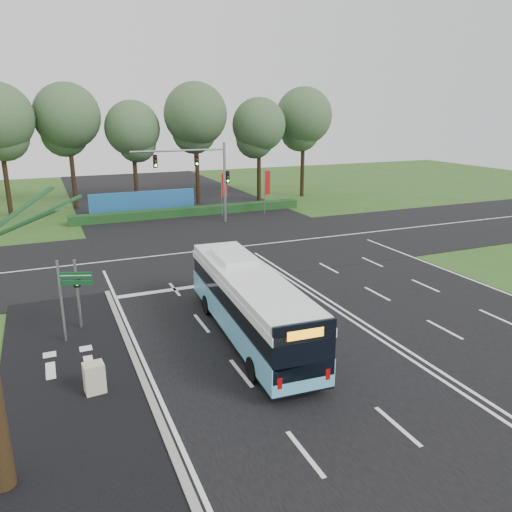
{
  "coord_description": "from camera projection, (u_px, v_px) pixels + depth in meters",
  "views": [
    {
      "loc": [
        -12.72,
        -20.67,
        9.55
      ],
      "look_at": [
        -2.98,
        2.0,
        2.36
      ],
      "focal_mm": 35.0,
      "sensor_mm": 36.0,
      "label": 1
    }
  ],
  "objects": [
    {
      "name": "kerb_strip",
      "position": [
        138.0,
        367.0,
        19.23
      ],
      "size": [
        0.25,
        18.0,
        0.12
      ],
      "primitive_type": "cube",
      "color": "gray",
      "rests_on": "ground"
    },
    {
      "name": "blue_hoarding",
      "position": [
        143.0,
        203.0,
        47.71
      ],
      "size": [
        10.0,
        0.3,
        2.2
      ],
      "primitive_type": "cube",
      "color": "#1C5A98",
      "rests_on": "ground"
    },
    {
      "name": "pedestrian_signal",
      "position": [
        78.0,
        292.0,
        22.25
      ],
      "size": [
        0.31,
        0.41,
        3.26
      ],
      "rotation": [
        0.0,
        0.0,
        0.39
      ],
      "color": "gray",
      "rests_on": "ground"
    },
    {
      "name": "traffic_light_gantry",
      "position": [
        205.0,
        170.0,
        42.58
      ],
      "size": [
        8.41,
        0.28,
        7.0
      ],
      "color": "gray",
      "rests_on": "ground"
    },
    {
      "name": "banner_flag_right",
      "position": [
        267.0,
        185.0,
        47.32
      ],
      "size": [
        0.62,
        0.14,
        4.22
      ],
      "rotation": [
        0.0,
        0.0,
        0.14
      ],
      "color": "gray",
      "rests_on": "ground"
    },
    {
      "name": "city_bus",
      "position": [
        249.0,
        303.0,
        21.4
      ],
      "size": [
        2.97,
        11.25,
        3.2
      ],
      "rotation": [
        0.0,
        0.0,
        -0.06
      ],
      "color": "#5CB2D6",
      "rests_on": "ground"
    },
    {
      "name": "banner_flag_mid",
      "position": [
        224.0,
        188.0,
        46.25
      ],
      "size": [
        0.61,
        0.08,
        4.14
      ],
      "rotation": [
        0.0,
        0.0,
        -0.04
      ],
      "color": "gray",
      "rests_on": "ground"
    },
    {
      "name": "bike_path",
      "position": [
        72.0,
        380.0,
        18.33
      ],
      "size": [
        5.0,
        18.0,
        0.06
      ],
      "primitive_type": "cube",
      "color": "black",
      "rests_on": "ground"
    },
    {
      "name": "eucalyptus_row",
      "position": [
        138.0,
        119.0,
        49.21
      ],
      "size": [
        41.74,
        9.2,
        12.46
      ],
      "color": "black",
      "rests_on": "ground"
    },
    {
      "name": "road_main",
      "position": [
        324.0,
        303.0,
        25.72
      ],
      "size": [
        20.0,
        120.0,
        0.04
      ],
      "primitive_type": "cube",
      "color": "black",
      "rests_on": "ground"
    },
    {
      "name": "ground",
      "position": [
        324.0,
        303.0,
        25.72
      ],
      "size": [
        120.0,
        120.0,
        0.0
      ],
      "primitive_type": "plane",
      "color": "#2C511B",
      "rests_on": "ground"
    },
    {
      "name": "road_cross",
      "position": [
        239.0,
        247.0,
        36.3
      ],
      "size": [
        120.0,
        14.0,
        0.05
      ],
      "primitive_type": "cube",
      "color": "black",
      "rests_on": "ground"
    },
    {
      "name": "utility_cabinet",
      "position": [
        94.0,
        379.0,
        17.39
      ],
      "size": [
        0.74,
        0.63,
        1.15
      ],
      "primitive_type": "cube",
      "rotation": [
        0.0,
        0.0,
        0.09
      ],
      "color": "beige",
      "rests_on": "ground"
    },
    {
      "name": "street_sign",
      "position": [
        68.0,
        291.0,
        20.78
      ],
      "size": [
        1.35,
        0.57,
        3.66
      ],
      "rotation": [
        0.0,
        0.0,
        -0.37
      ],
      "color": "gray",
      "rests_on": "ground"
    },
    {
      "name": "hedge",
      "position": [
        191.0,
        211.0,
        47.22
      ],
      "size": [
        22.0,
        1.2,
        0.8
      ],
      "primitive_type": "cube",
      "color": "#143917",
      "rests_on": "ground"
    }
  ]
}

